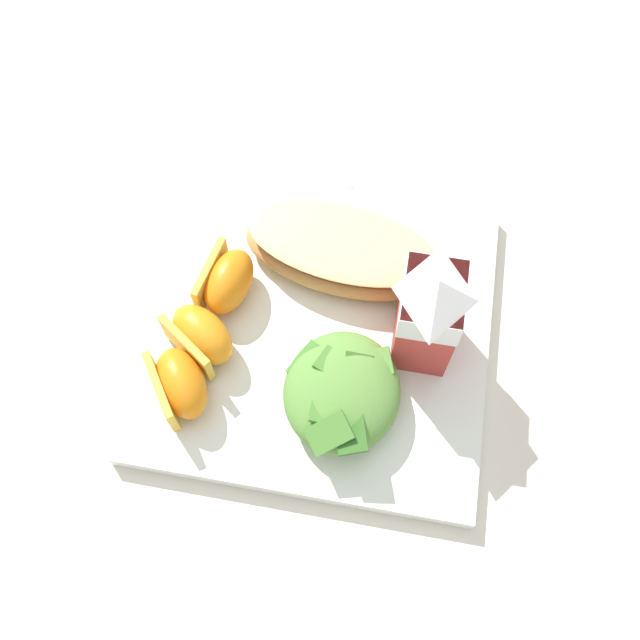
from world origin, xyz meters
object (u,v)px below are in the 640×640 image
Objects in this scene: orange_wedge_front at (227,281)px; orange_wedge_rear at (179,384)px; green_salad_pile at (342,391)px; orange_wedge_middle at (201,336)px; paper_napkin at (289,147)px; milk_carton at (429,314)px; cheesy_pizza_bread at (342,251)px; white_plate at (320,329)px.

orange_wedge_front is 0.94× the size of orange_wedge_rear.
orange_wedge_front is at bearing -125.83° from green_salad_pile.
orange_wedge_middle and orange_wedge_rear have the same top height.
orange_wedge_front reaches higher than paper_napkin.
paper_napkin is at bearing 173.42° from orange_wedge_middle.
milk_carton is 1.58× the size of orange_wedge_middle.
cheesy_pizza_bread is at bearing 143.62° from orange_wedge_rear.
milk_carton is at bearing 82.69° from orange_wedge_front.
green_salad_pile reaches higher than orange_wedge_front.
orange_wedge_front is 0.05m from orange_wedge_middle.
orange_wedge_middle is (0.05, -0.01, 0.00)m from orange_wedge_front.
orange_wedge_middle is (0.03, -0.17, -0.04)m from milk_carton.
orange_wedge_rear is at bearing -6.83° from paper_napkin.
green_salad_pile is at bearing 77.31° from orange_wedge_middle.
green_salad_pile is 1.62× the size of orange_wedge_front.
orange_wedge_front is 0.10m from orange_wedge_rear.
orange_wedge_rear is at bearing -9.05° from orange_wedge_front.
green_salad_pile is at bearing 20.08° from paper_napkin.
orange_wedge_middle is at bearing -79.80° from milk_carton.
green_salad_pile is 1.52× the size of orange_wedge_middle.
orange_wedge_middle is at bearing -9.74° from orange_wedge_front.
paper_napkin is at bearing -150.63° from cheesy_pizza_bread.
orange_wedge_rear is (0.02, -0.12, -0.00)m from green_salad_pile.
orange_wedge_front is at bearing -62.55° from cheesy_pizza_bread.
milk_carton reaches higher than cheesy_pizza_bread.
orange_wedge_middle reaches higher than white_plate.
orange_wedge_front is (0.05, -0.09, 0.00)m from cheesy_pizza_bread.
cheesy_pizza_bread is at bearing -131.61° from milk_carton.
paper_napkin is (-0.17, 0.02, -0.03)m from orange_wedge_front.
white_plate is 4.28× the size of orange_wedge_front.
white_plate is 2.55× the size of milk_carton.
orange_wedge_rear is at bearing -51.17° from white_plate.
paper_napkin is (-0.27, 0.03, -0.03)m from orange_wedge_rear.
green_salad_pile is (0.06, 0.03, 0.03)m from white_plate.
green_salad_pile reaches higher than orange_wedge_middle.
milk_carton reaches higher than orange_wedge_middle.
cheesy_pizza_bread is 0.14m from orange_wedge_middle.
cheesy_pizza_bread is at bearing 173.33° from white_plate.
milk_carton is at bearing 48.39° from cheesy_pizza_bread.
orange_wedge_front is at bearing -5.61° from paper_napkin.
orange_wedge_rear is at bearing -8.19° from orange_wedge_middle.
orange_wedge_rear is at bearing -67.66° from milk_carton.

